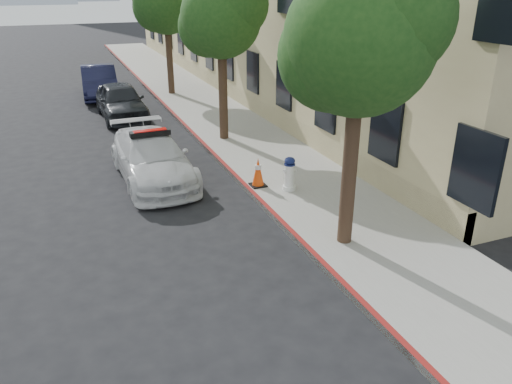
{
  "coord_description": "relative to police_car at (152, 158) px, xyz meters",
  "views": [
    {
      "loc": [
        -2.32,
        -9.96,
        5.27
      ],
      "look_at": [
        1.4,
        -0.72,
        1.0
      ],
      "focal_mm": 35.0,
      "sensor_mm": 36.0,
      "label": 1
    }
  ],
  "objects": [
    {
      "name": "tree_far",
      "position": [
        3.03,
        10.62,
        3.73
      ],
      "size": [
        3.1,
        3.0,
        5.81
      ],
      "color": "black",
      "rests_on": "sidewalk"
    },
    {
      "name": "curb_strip",
      "position": [
        2.16,
        6.64,
        -0.59
      ],
      "size": [
        0.12,
        50.0,
        0.15
      ],
      "primitive_type": "cube",
      "color": "maroon",
      "rests_on": "ground"
    },
    {
      "name": "sidewalk",
      "position": [
        3.7,
        6.64,
        -0.59
      ],
      "size": [
        3.2,
        50.0,
        0.15
      ],
      "primitive_type": "cube",
      "color": "gray",
      "rests_on": "ground"
    },
    {
      "name": "parked_car_mid",
      "position": [
        0.15,
        7.22,
        0.05
      ],
      "size": [
        1.81,
        4.23,
        1.42
      ],
      "primitive_type": "imported",
      "rotation": [
        0.0,
        0.0,
        0.03
      ],
      "color": "black",
      "rests_on": "ground"
    },
    {
      "name": "traffic_cone",
      "position": [
        2.45,
        -1.86,
        -0.12
      ],
      "size": [
        0.41,
        0.41,
        0.78
      ],
      "rotation": [
        0.0,
        0.0,
        0.01
      ],
      "color": "black",
      "rests_on": "sidewalk"
    },
    {
      "name": "tree_near",
      "position": [
        3.03,
        -5.38,
        3.61
      ],
      "size": [
        2.92,
        2.82,
        5.62
      ],
      "color": "black",
      "rests_on": "sidewalk"
    },
    {
      "name": "ground",
      "position": [
        0.1,
        -3.36,
        -0.66
      ],
      "size": [
        120.0,
        120.0,
        0.0
      ],
      "primitive_type": "plane",
      "color": "black",
      "rests_on": "ground"
    },
    {
      "name": "tree_mid",
      "position": [
        3.03,
        2.62,
        3.5
      ],
      "size": [
        2.77,
        2.64,
        5.43
      ],
      "color": "black",
      "rests_on": "sidewalk"
    },
    {
      "name": "police_car",
      "position": [
        0.0,
        0.0,
        0.0
      ],
      "size": [
        1.95,
        4.57,
        1.46
      ],
      "rotation": [
        0.0,
        0.0,
        0.02
      ],
      "color": "silver",
      "rests_on": "ground"
    },
    {
      "name": "parked_car_far",
      "position": [
        -0.24,
        11.67,
        0.07
      ],
      "size": [
        1.79,
        4.51,
        1.46
      ],
      "primitive_type": "imported",
      "rotation": [
        0.0,
        0.0,
        -0.06
      ],
      "color": "black",
      "rests_on": "ground"
    },
    {
      "name": "fire_hydrant",
      "position": [
        3.11,
        -2.4,
        -0.07
      ],
      "size": [
        0.38,
        0.34,
        0.9
      ],
      "rotation": [
        0.0,
        0.0,
        0.12
      ],
      "color": "white",
      "rests_on": "sidewalk"
    }
  ]
}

